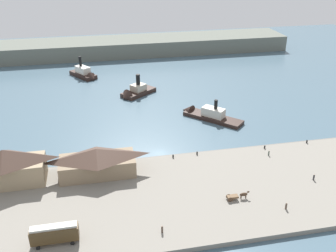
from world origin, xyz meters
The scene contains 19 objects.
ground_plane centered at (0.00, 0.00, 0.00)m, with size 320.00×320.00×0.00m, color #476070.
quay_promenade centered at (0.00, -22.00, 0.60)m, with size 110.00×36.00×1.20m, color gray.
seawall_edge centered at (0.00, -3.60, 0.50)m, with size 110.00×0.80×1.00m, color #666159.
ferry_shed_customs_shed centered at (-40.45, -8.82, 5.98)m, with size 18.77×8.88×9.42m.
ferry_shed_central_terminal centered at (-18.24, -9.34, 4.98)m, with size 19.65×8.83×7.45m.
street_tram centered at (-27.58, -33.25, 3.76)m, with size 9.44×2.64×4.41m.
horse_cart centered at (13.46, -26.84, 2.13)m, with size 5.56×1.39×1.87m.
pedestrian_standing_center centered at (-5.97, -34.48, 2.00)m, with size 0.43×0.43×1.75m.
pedestrian_near_west_shed centered at (23.06, -32.53, 1.99)m, with size 0.43×0.43×1.73m.
pedestrian_at_waters_edge centered at (35.51, -23.18, 1.95)m, with size 0.41×0.41×1.64m.
pedestrian_walking_east centered at (29.61, -9.44, 1.90)m, with size 0.38×0.38×1.53m.
mooring_post_east centered at (9.80, -4.90, 1.65)m, with size 0.44×0.44×0.90m, color black.
mooring_post_center_east centered at (44.04, -4.95, 1.65)m, with size 0.44×0.44×0.90m, color black.
mooring_post_center_west centered at (30.17, -5.53, 1.65)m, with size 0.44×0.44×0.90m, color black.
mooring_post_west centered at (2.73, -5.17, 1.65)m, with size 0.44×0.44×0.90m, color black.
ferry_moored_west centered at (-1.58, 46.94, 1.44)m, with size 16.07×14.41×10.43m.
ferry_mid_harbor centered at (20.09, 21.14, 1.27)m, with size 19.87×20.12×9.41m.
ferry_departing_north centered at (-21.04, 73.65, 1.70)m, with size 13.05×16.05×10.80m.
far_headland centered at (0.00, 110.00, 4.00)m, with size 180.00×24.00×8.00m, color #60665B.
Camera 1 is at (-17.06, -94.88, 56.29)m, focal length 40.56 mm.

